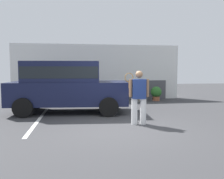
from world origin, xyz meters
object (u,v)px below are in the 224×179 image
(parked_suv, at_px, (66,84))
(potted_plant_by_porch, at_px, (140,94))
(tennis_player_man, at_px, (139,96))
(potted_plant_secondary, at_px, (156,93))

(parked_suv, bearing_deg, potted_plant_by_porch, 40.57)
(tennis_player_man, height_order, potted_plant_by_porch, tennis_player_man)
(parked_suv, height_order, tennis_player_man, parked_suv)
(tennis_player_man, bearing_deg, potted_plant_secondary, -107.71)
(tennis_player_man, relative_size, potted_plant_by_porch, 2.46)
(potted_plant_secondary, bearing_deg, parked_suv, -149.22)
(potted_plant_by_porch, height_order, potted_plant_secondary, potted_plant_secondary)
(parked_suv, bearing_deg, potted_plant_secondary, 35.61)
(parked_suv, distance_m, potted_plant_by_porch, 4.77)
(parked_suv, height_order, potted_plant_secondary, parked_suv)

